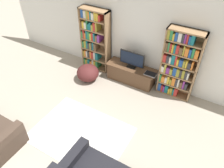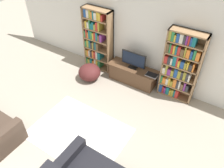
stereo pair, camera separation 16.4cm
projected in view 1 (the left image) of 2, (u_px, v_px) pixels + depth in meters
wall_back at (140, 36)px, 5.64m from camera, size 8.80×0.06×2.60m
bookshelf_left at (94, 39)px, 6.26m from camera, size 0.87×0.30×1.84m
bookshelf_right at (178, 64)px, 5.31m from camera, size 0.87×0.30×1.84m
tv_stand at (131, 74)px, 6.14m from camera, size 1.40×0.47×0.49m
television at (132, 59)px, 5.81m from camera, size 0.70×0.16×0.47m
laptop at (150, 74)px, 5.71m from camera, size 0.31×0.21×0.03m
area_rug at (80, 134)px, 4.84m from camera, size 2.05×1.53×0.02m
beanbag_ottoman at (88, 73)px, 6.20m from camera, size 0.63×0.63×0.46m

